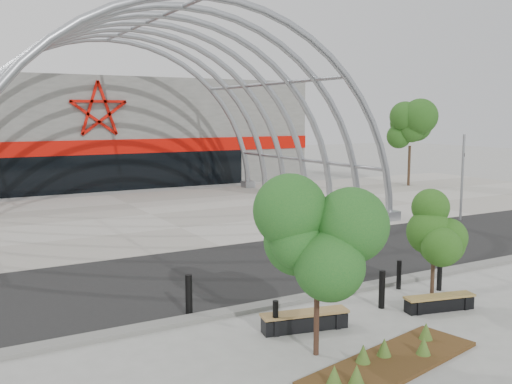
{
  "coord_description": "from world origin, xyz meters",
  "views": [
    {
      "loc": [
        -9.79,
        -13.44,
        5.32
      ],
      "look_at": [
        0.0,
        4.0,
        2.6
      ],
      "focal_mm": 40.0,
      "sensor_mm": 36.0,
      "label": 1
    }
  ],
  "objects_px": {
    "street_tree_0": "(318,234)",
    "bollard_2": "(382,289)",
    "bench_0": "(305,321)",
    "signal_pole": "(462,176)",
    "bench_1": "(439,303)",
    "street_tree_1": "(435,224)"
  },
  "relations": [
    {
      "from": "street_tree_0",
      "to": "bollard_2",
      "type": "bearing_deg",
      "value": 26.08
    },
    {
      "from": "street_tree_0",
      "to": "bench_0",
      "type": "distance_m",
      "value": 2.92
    },
    {
      "from": "signal_pole",
      "to": "bollard_2",
      "type": "distance_m",
      "value": 15.02
    },
    {
      "from": "signal_pole",
      "to": "bench_1",
      "type": "relative_size",
      "value": 2.11
    },
    {
      "from": "signal_pole",
      "to": "street_tree_1",
      "type": "xyz_separation_m",
      "value": [
        -11.12,
        -8.69,
        0.06
      ]
    },
    {
      "from": "bench_0",
      "to": "street_tree_1",
      "type": "bearing_deg",
      "value": -3.09
    },
    {
      "from": "street_tree_1",
      "to": "bollard_2",
      "type": "relative_size",
      "value": 3.05
    },
    {
      "from": "street_tree_1",
      "to": "bench_1",
      "type": "relative_size",
      "value": 1.57
    },
    {
      "from": "bench_1",
      "to": "street_tree_1",
      "type": "bearing_deg",
      "value": 73.24
    },
    {
      "from": "bench_0",
      "to": "signal_pole",
      "type": "bearing_deg",
      "value": 29.04
    },
    {
      "from": "street_tree_0",
      "to": "bench_1",
      "type": "distance_m",
      "value": 5.33
    },
    {
      "from": "bollard_2",
      "to": "signal_pole",
      "type": "bearing_deg",
      "value": 33.18
    },
    {
      "from": "street_tree_0",
      "to": "bench_0",
      "type": "relative_size",
      "value": 1.67
    },
    {
      "from": "signal_pole",
      "to": "street_tree_1",
      "type": "relative_size",
      "value": 1.34
    },
    {
      "from": "signal_pole",
      "to": "street_tree_0",
      "type": "relative_size",
      "value": 1.14
    },
    {
      "from": "street_tree_1",
      "to": "signal_pole",
      "type": "bearing_deg",
      "value": 38.02
    },
    {
      "from": "bench_1",
      "to": "bollard_2",
      "type": "height_order",
      "value": "bollard_2"
    },
    {
      "from": "street_tree_1",
      "to": "street_tree_0",
      "type": "bearing_deg",
      "value": -166.66
    },
    {
      "from": "signal_pole",
      "to": "bench_0",
      "type": "distance_m",
      "value": 17.56
    },
    {
      "from": "bench_0",
      "to": "bollard_2",
      "type": "relative_size",
      "value": 2.15
    },
    {
      "from": "signal_pole",
      "to": "street_tree_0",
      "type": "bearing_deg",
      "value": -148.25
    },
    {
      "from": "street_tree_0",
      "to": "bench_1",
      "type": "bearing_deg",
      "value": 9.02
    }
  ]
}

